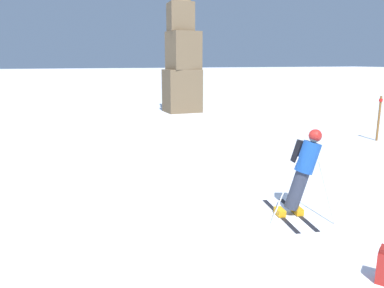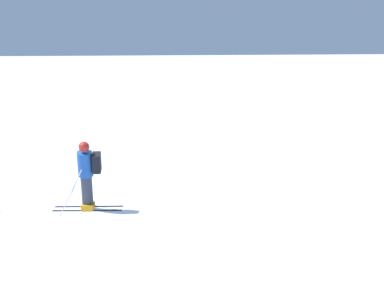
% 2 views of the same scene
% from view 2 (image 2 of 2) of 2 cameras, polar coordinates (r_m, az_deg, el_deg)
% --- Properties ---
extents(ground_plane, '(300.00, 300.00, 0.00)m').
position_cam_2_polar(ground_plane, '(16.37, -9.51, -4.58)').
color(ground_plane, white).
extents(skier, '(1.34, 1.64, 1.69)m').
position_cam_2_polar(skier, '(14.69, -9.31, -2.50)').
color(skier, black).
rests_on(skier, ground).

